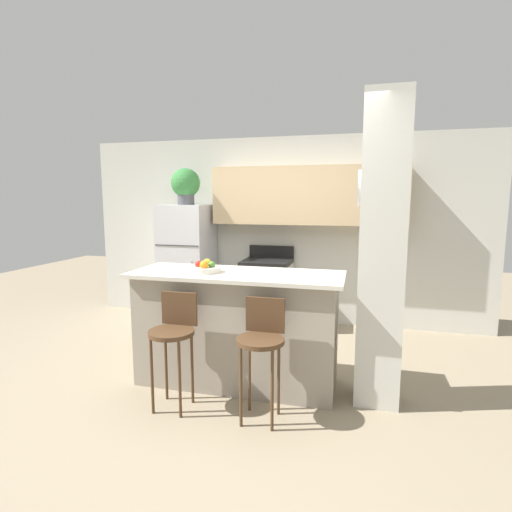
{
  "coord_description": "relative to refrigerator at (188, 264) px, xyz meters",
  "views": [
    {
      "loc": [
        1.07,
        -3.4,
        1.71
      ],
      "look_at": [
        0.0,
        0.71,
        1.11
      ],
      "focal_mm": 28.0,
      "sensor_mm": 36.0,
      "label": 1
    }
  ],
  "objects": [
    {
      "name": "potted_plant_on_fridge",
      "position": [
        -0.0,
        0.0,
        1.09
      ],
      "size": [
        0.4,
        0.4,
        0.49
      ],
      "color": "#4C4C51",
      "rests_on": "refrigerator"
    },
    {
      "name": "wall_back",
      "position": [
        1.4,
        0.31,
        0.66
      ],
      "size": [
        5.6,
        0.38,
        2.55
      ],
      "color": "silver",
      "rests_on": "ground_plane"
    },
    {
      "name": "fruit_bowl",
      "position": [
        0.96,
        -1.74,
        0.27
      ],
      "size": [
        0.29,
        0.29,
        0.12
      ],
      "color": "silver",
      "rests_on": "counter_bar"
    },
    {
      "name": "pillar_right",
      "position": [
        2.49,
        -1.72,
        0.46
      ],
      "size": [
        0.38,
        0.32,
        2.55
      ],
      "color": "silver",
      "rests_on": "ground_plane"
    },
    {
      "name": "stove_range",
      "position": [
        1.13,
        0.04,
        -0.36
      ],
      "size": [
        0.63,
        0.62,
        1.07
      ],
      "color": "silver",
      "rests_on": "ground_plane"
    },
    {
      "name": "ground_plane",
      "position": [
        1.24,
        -1.68,
        -0.82
      ],
      "size": [
        14.0,
        14.0,
        0.0
      ],
      "primitive_type": "plane",
      "color": "gray"
    },
    {
      "name": "counter_bar",
      "position": [
        1.24,
        -1.68,
        -0.29
      ],
      "size": [
        1.93,
        0.73,
        1.05
      ],
      "color": "gray",
      "rests_on": "ground_plane"
    },
    {
      "name": "trash_bin",
      "position": [
        0.54,
        -0.23,
        -0.63
      ],
      "size": [
        0.28,
        0.28,
        0.38
      ],
      "color": "#59595B",
      "rests_on": "ground_plane"
    },
    {
      "name": "bar_stool_left",
      "position": [
        0.87,
        -2.22,
        -0.19
      ],
      "size": [
        0.37,
        0.37,
        0.94
      ],
      "color": "#4C331E",
      "rests_on": "ground_plane"
    },
    {
      "name": "bar_stool_right",
      "position": [
        1.61,
        -2.22,
        -0.19
      ],
      "size": [
        0.37,
        0.37,
        0.94
      ],
      "color": "#4C331E",
      "rests_on": "ground_plane"
    },
    {
      "name": "refrigerator",
      "position": [
        0.0,
        0.0,
        0.0
      ],
      "size": [
        0.65,
        0.68,
        1.64
      ],
      "color": "silver",
      "rests_on": "ground_plane"
    }
  ]
}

